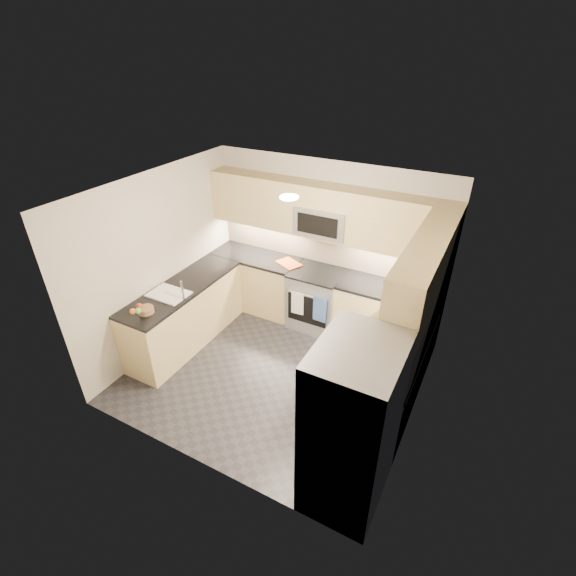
# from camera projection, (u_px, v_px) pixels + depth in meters

# --- Properties ---
(floor) EXTENTS (3.60, 3.20, 0.00)m
(floor) POSITION_uv_depth(u_px,v_px,m) (276.00, 372.00, 5.67)
(floor) COLOR #232328
(floor) RESTS_ON ground
(ceiling) EXTENTS (3.60, 3.20, 0.02)m
(ceiling) POSITION_uv_depth(u_px,v_px,m) (272.00, 193.00, 4.38)
(ceiling) COLOR beige
(ceiling) RESTS_ON wall_back
(wall_back) EXTENTS (3.60, 0.02, 2.50)m
(wall_back) POSITION_uv_depth(u_px,v_px,m) (327.00, 244.00, 6.23)
(wall_back) COLOR #BEB6A6
(wall_back) RESTS_ON floor
(wall_front) EXTENTS (3.60, 0.02, 2.50)m
(wall_front) POSITION_uv_depth(u_px,v_px,m) (188.00, 376.00, 3.81)
(wall_front) COLOR #BEB6A6
(wall_front) RESTS_ON floor
(wall_left) EXTENTS (0.02, 3.20, 2.50)m
(wall_left) POSITION_uv_depth(u_px,v_px,m) (161.00, 262.00, 5.75)
(wall_left) COLOR #BEB6A6
(wall_left) RESTS_ON floor
(wall_right) EXTENTS (0.02, 3.20, 2.50)m
(wall_right) POSITION_uv_depth(u_px,v_px,m) (426.00, 337.00, 4.30)
(wall_right) COLOR #BEB6A6
(wall_right) RESTS_ON floor
(base_cab_back_left) EXTENTS (1.42, 0.60, 0.90)m
(base_cab_back_left) POSITION_uv_depth(u_px,v_px,m) (257.00, 282.00, 6.86)
(base_cab_back_left) COLOR #D0B87D
(base_cab_back_left) RESTS_ON floor
(base_cab_back_right) EXTENTS (1.42, 0.60, 0.90)m
(base_cab_back_right) POSITION_uv_depth(u_px,v_px,m) (386.00, 318.00, 5.98)
(base_cab_back_right) COLOR #D0B87D
(base_cab_back_right) RESTS_ON floor
(base_cab_right) EXTENTS (0.60, 1.70, 0.90)m
(base_cab_right) POSITION_uv_depth(u_px,v_px,m) (391.00, 377.00, 4.95)
(base_cab_right) COLOR #D0B87D
(base_cab_right) RESTS_ON floor
(base_cab_peninsula) EXTENTS (0.60, 2.00, 0.90)m
(base_cab_peninsula) POSITION_uv_depth(u_px,v_px,m) (185.00, 315.00, 6.04)
(base_cab_peninsula) COLOR #D0B87D
(base_cab_peninsula) RESTS_ON floor
(countertop_back_left) EXTENTS (1.42, 0.63, 0.04)m
(countertop_back_left) POSITION_uv_depth(u_px,v_px,m) (256.00, 257.00, 6.62)
(countertop_back_left) COLOR black
(countertop_back_left) RESTS_ON base_cab_back_left
(countertop_back_right) EXTENTS (1.42, 0.63, 0.04)m
(countertop_back_right) POSITION_uv_depth(u_px,v_px,m) (390.00, 290.00, 5.74)
(countertop_back_right) COLOR black
(countertop_back_right) RESTS_ON base_cab_back_right
(countertop_right) EXTENTS (0.63, 1.70, 0.04)m
(countertop_right) POSITION_uv_depth(u_px,v_px,m) (397.00, 346.00, 4.70)
(countertop_right) COLOR black
(countertop_right) RESTS_ON base_cab_right
(countertop_peninsula) EXTENTS (0.63, 2.00, 0.04)m
(countertop_peninsula) POSITION_uv_depth(u_px,v_px,m) (181.00, 288.00, 5.80)
(countertop_peninsula) COLOR black
(countertop_peninsula) RESTS_ON base_cab_peninsula
(upper_cab_back) EXTENTS (3.60, 0.35, 0.75)m
(upper_cab_back) POSITION_uv_depth(u_px,v_px,m) (324.00, 211.00, 5.80)
(upper_cab_back) COLOR #D0B87D
(upper_cab_back) RESTS_ON wall_back
(upper_cab_right) EXTENTS (0.35, 1.95, 0.75)m
(upper_cab_right) POSITION_uv_depth(u_px,v_px,m) (424.00, 273.00, 4.28)
(upper_cab_right) COLOR #D0B87D
(upper_cab_right) RESTS_ON wall_right
(backsplash_back) EXTENTS (3.60, 0.01, 0.51)m
(backsplash_back) POSITION_uv_depth(u_px,v_px,m) (327.00, 248.00, 6.26)
(backsplash_back) COLOR #C8AF90
(backsplash_back) RESTS_ON wall_back
(backsplash_right) EXTENTS (0.01, 2.30, 0.51)m
(backsplash_right) POSITION_uv_depth(u_px,v_px,m) (433.00, 319.00, 4.67)
(backsplash_right) COLOR #C8AF90
(backsplash_right) RESTS_ON wall_right
(gas_range) EXTENTS (0.76, 0.65, 0.91)m
(gas_range) POSITION_uv_depth(u_px,v_px,m) (316.00, 299.00, 6.40)
(gas_range) COLOR #9EA1A5
(gas_range) RESTS_ON floor
(range_cooktop) EXTENTS (0.76, 0.65, 0.03)m
(range_cooktop) POSITION_uv_depth(u_px,v_px,m) (317.00, 273.00, 6.16)
(range_cooktop) COLOR black
(range_cooktop) RESTS_ON gas_range
(oven_door_glass) EXTENTS (0.62, 0.02, 0.45)m
(oven_door_glass) POSITION_uv_depth(u_px,v_px,m) (307.00, 310.00, 6.15)
(oven_door_glass) COLOR black
(oven_door_glass) RESTS_ON gas_range
(oven_handle) EXTENTS (0.60, 0.02, 0.02)m
(oven_handle) POSITION_uv_depth(u_px,v_px,m) (307.00, 295.00, 6.00)
(oven_handle) COLOR #B2B5BA
(oven_handle) RESTS_ON gas_range
(microwave) EXTENTS (0.76, 0.40, 0.40)m
(microwave) POSITION_uv_depth(u_px,v_px,m) (323.00, 220.00, 5.85)
(microwave) COLOR #96989D
(microwave) RESTS_ON upper_cab_back
(microwave_door) EXTENTS (0.60, 0.01, 0.28)m
(microwave_door) POSITION_uv_depth(u_px,v_px,m) (317.00, 225.00, 5.69)
(microwave_door) COLOR black
(microwave_door) RESTS_ON microwave
(refrigerator) EXTENTS (0.70, 0.90, 1.80)m
(refrigerator) POSITION_uv_depth(u_px,v_px,m) (352.00, 426.00, 3.75)
(refrigerator) COLOR gray
(refrigerator) RESTS_ON floor
(fridge_handle_left) EXTENTS (0.02, 0.02, 1.20)m
(fridge_handle_left) POSITION_uv_depth(u_px,v_px,m) (306.00, 421.00, 3.74)
(fridge_handle_left) COLOR #B2B5BA
(fridge_handle_left) RESTS_ON refrigerator
(fridge_handle_right) EXTENTS (0.02, 0.02, 1.20)m
(fridge_handle_right) POSITION_uv_depth(u_px,v_px,m) (323.00, 395.00, 4.01)
(fridge_handle_right) COLOR #B2B5BA
(fridge_handle_right) RESTS_ON refrigerator
(sink_basin) EXTENTS (0.52, 0.38, 0.16)m
(sink_basin) POSITION_uv_depth(u_px,v_px,m) (169.00, 298.00, 5.63)
(sink_basin) COLOR white
(sink_basin) RESTS_ON base_cab_peninsula
(faucet) EXTENTS (0.03, 0.03, 0.28)m
(faucet) POSITION_uv_depth(u_px,v_px,m) (182.00, 291.00, 5.42)
(faucet) COLOR silver
(faucet) RESTS_ON countertop_peninsula
(utensil_bowl) EXTENTS (0.35, 0.35, 0.16)m
(utensil_bowl) POSITION_uv_depth(u_px,v_px,m) (407.00, 288.00, 5.60)
(utensil_bowl) COLOR #46A44F
(utensil_bowl) RESTS_ON countertop_back_right
(cutting_board) EXTENTS (0.44, 0.38, 0.01)m
(cutting_board) POSITION_uv_depth(u_px,v_px,m) (289.00, 263.00, 6.36)
(cutting_board) COLOR #C64112
(cutting_board) RESTS_ON countertop_back_left
(fruit_basket) EXTENTS (0.26, 0.26, 0.07)m
(fruit_basket) POSITION_uv_depth(u_px,v_px,m) (146.00, 310.00, 5.22)
(fruit_basket) COLOR #976A46
(fruit_basket) RESTS_ON countertop_peninsula
(fruit_apple) EXTENTS (0.08, 0.08, 0.08)m
(fruit_apple) POSITION_uv_depth(u_px,v_px,m) (139.00, 306.00, 5.15)
(fruit_apple) COLOR #A92F13
(fruit_apple) RESTS_ON fruit_basket
(fruit_pear) EXTENTS (0.08, 0.08, 0.08)m
(fruit_pear) POSITION_uv_depth(u_px,v_px,m) (138.00, 311.00, 5.06)
(fruit_pear) COLOR #58BE51
(fruit_pear) RESTS_ON fruit_basket
(dish_towel_check) EXTENTS (0.19, 0.03, 0.36)m
(dish_towel_check) POSITION_uv_depth(u_px,v_px,m) (297.00, 303.00, 6.12)
(dish_towel_check) COLOR white
(dish_towel_check) RESTS_ON oven_handle
(dish_towel_blue) EXTENTS (0.21, 0.03, 0.39)m
(dish_towel_blue) POSITION_uv_depth(u_px,v_px,m) (320.00, 310.00, 5.98)
(dish_towel_blue) COLOR #365594
(dish_towel_blue) RESTS_ON oven_handle
(fruit_orange) EXTENTS (0.08, 0.08, 0.08)m
(fruit_orange) POSITION_uv_depth(u_px,v_px,m) (133.00, 311.00, 5.06)
(fruit_orange) COLOR orange
(fruit_orange) RESTS_ON fruit_basket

